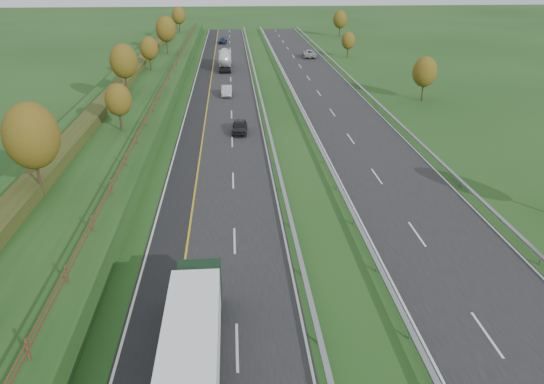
% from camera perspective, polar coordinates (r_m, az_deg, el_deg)
% --- Properties ---
extents(ground, '(400.00, 400.00, 0.00)m').
position_cam_1_polar(ground, '(70.10, 1.22, 7.56)').
color(ground, '#1B4217').
rests_on(ground, ground).
extents(near_carriageway, '(10.50, 200.00, 0.04)m').
position_cam_1_polar(near_carriageway, '(74.61, -5.35, 8.47)').
color(near_carriageway, black).
rests_on(near_carriageway, ground).
extents(far_carriageway, '(10.50, 200.00, 0.04)m').
position_cam_1_polar(far_carriageway, '(76.12, 7.31, 8.68)').
color(far_carriageway, black).
rests_on(far_carriageway, ground).
extents(hard_shoulder, '(3.00, 200.00, 0.04)m').
position_cam_1_polar(hard_shoulder, '(74.78, -8.25, 8.36)').
color(hard_shoulder, black).
rests_on(hard_shoulder, ground).
extents(lane_markings, '(26.75, 200.00, 0.01)m').
position_cam_1_polar(lane_markings, '(74.65, -0.38, 8.60)').
color(lane_markings, silver).
rests_on(lane_markings, near_carriageway).
extents(embankment_left, '(12.00, 200.00, 2.00)m').
position_cam_1_polar(embankment_left, '(75.73, -15.37, 8.73)').
color(embankment_left, '#1B4217').
rests_on(embankment_left, ground).
extents(hedge_left, '(2.20, 180.00, 1.10)m').
position_cam_1_polar(hedge_left, '(75.78, -17.00, 9.77)').
color(hedge_left, '#2C3917').
rests_on(hedge_left, embankment_left).
extents(fence_left, '(0.12, 189.06, 1.20)m').
position_cam_1_polar(fence_left, '(74.21, -12.11, 10.13)').
color(fence_left, '#422B19').
rests_on(fence_left, embankment_left).
extents(median_barrier_near, '(0.32, 200.00, 0.71)m').
position_cam_1_polar(median_barrier_near, '(74.57, -0.93, 9.03)').
color(median_barrier_near, gray).
rests_on(median_barrier_near, ground).
extents(median_barrier_far, '(0.32, 200.00, 0.71)m').
position_cam_1_polar(median_barrier_far, '(75.04, 3.01, 9.09)').
color(median_barrier_far, gray).
rests_on(median_barrier_far, ground).
extents(outer_barrier_far, '(0.32, 200.00, 0.71)m').
position_cam_1_polar(outer_barrier_far, '(77.33, 11.60, 9.09)').
color(outer_barrier_far, gray).
rests_on(outer_barrier_far, ground).
extents(trees_left, '(6.64, 164.30, 7.66)m').
position_cam_1_polar(trees_left, '(71.31, -16.02, 12.22)').
color(trees_left, '#2D2116').
rests_on(trees_left, embankment_left).
extents(trees_far, '(8.45, 118.60, 7.12)m').
position_cam_1_polar(trees_far, '(106.27, 11.58, 14.93)').
color(trees_far, '#2D2116').
rests_on(trees_far, ground).
extents(box_lorry, '(2.58, 16.28, 4.06)m').
position_cam_1_polar(box_lorry, '(25.67, -8.69, -17.96)').
color(box_lorry, black).
rests_on(box_lorry, near_carriageway).
extents(road_tanker, '(2.40, 11.22, 3.46)m').
position_cam_1_polar(road_tanker, '(107.18, -5.09, 14.07)').
color(road_tanker, silver).
rests_on(road_tanker, near_carriageway).
extents(car_dark_near, '(2.07, 4.60, 1.54)m').
position_cam_1_polar(car_dark_near, '(65.16, -3.52, 7.03)').
color(car_dark_near, black).
rests_on(car_dark_near, near_carriageway).
extents(car_silver_mid, '(1.67, 4.62, 1.52)m').
position_cam_1_polar(car_silver_mid, '(84.56, -4.89, 10.81)').
color(car_silver_mid, '#A7A6AB').
rests_on(car_silver_mid, near_carriageway).
extents(car_small_far, '(2.29, 4.72, 1.32)m').
position_cam_1_polar(car_small_far, '(142.15, -5.32, 15.90)').
color(car_small_far, '#121F39').
rests_on(car_small_far, near_carriageway).
extents(car_oncoming, '(3.15, 6.08, 1.64)m').
position_cam_1_polar(car_oncoming, '(120.38, 4.03, 14.65)').
color(car_oncoming, '#A8A8AD').
rests_on(car_oncoming, far_carriageway).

